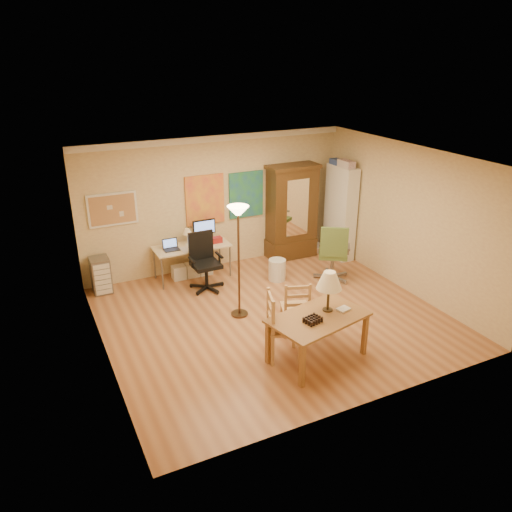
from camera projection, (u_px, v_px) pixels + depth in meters
name	position (u px, v px, depth m)	size (l,w,h in m)	color
floor	(273.00, 317.00, 8.49)	(5.50, 5.50, 0.00)	#965A35
crown_molding	(215.00, 138.00, 9.52)	(5.50, 0.08, 0.12)	white
corkboard	(113.00, 209.00, 9.14)	(0.90, 0.04, 0.62)	tan
art_panel_left	(205.00, 200.00, 9.88)	(0.80, 0.04, 1.00)	yellow
art_panel_right	(246.00, 195.00, 10.24)	(0.75, 0.04, 0.95)	#246291
dining_table	(322.00, 306.00, 7.12)	(1.55, 1.13, 1.32)	brown
ladder_chair_back	(295.00, 309.00, 7.87)	(0.54, 0.53, 0.93)	tan
ladder_chair_left	(282.00, 328.00, 7.22)	(0.59, 0.60, 1.05)	tan
torchiere_lamp	(238.00, 229.00, 7.97)	(0.35, 0.35, 1.94)	#462D1C
computer_desk	(193.00, 257.00, 9.86)	(1.48, 0.65, 1.12)	beige
office_chair_black	(206.00, 274.00, 9.40)	(0.67, 0.67, 1.09)	black
office_chair_green	(332.00, 265.00, 9.74)	(0.73, 0.73, 1.16)	slate
drawer_cart	(101.00, 275.00, 9.26)	(0.34, 0.40, 0.67)	slate
armoire	(292.00, 218.00, 10.66)	(1.10, 0.52, 2.02)	#3C2810
bookshelf	(340.00, 213.00, 10.63)	(0.30, 0.80, 1.99)	white
wastebin	(277.00, 270.00, 9.78)	(0.34, 0.34, 0.43)	silver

